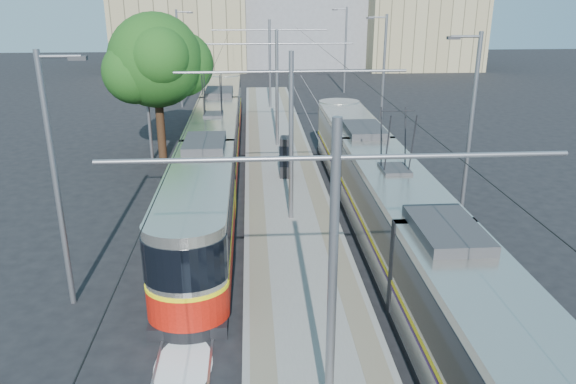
{
  "coord_description": "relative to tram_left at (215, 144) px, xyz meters",
  "views": [
    {
      "loc": [
        -1.62,
        -14.3,
        9.56
      ],
      "look_at": [
        -0.15,
        7.61,
        1.6
      ],
      "focal_mm": 35.0,
      "sensor_mm": 36.0,
      "label": 1
    }
  ],
  "objects": [
    {
      "name": "building_left",
      "position": [
        -6.4,
        44.93,
        5.85
      ],
      "size": [
        16.32,
        12.24,
        15.1
      ],
      "color": "tan",
      "rests_on": "ground"
    },
    {
      "name": "tactile_strip_left",
      "position": [
        2.15,
        1.93,
        -1.4
      ],
      "size": [
        0.7,
        50.0,
        0.01
      ],
      "primitive_type": "cube",
      "color": "gray",
      "rests_on": "platform"
    },
    {
      "name": "catenary",
      "position": [
        3.6,
        -0.91,
        2.82
      ],
      "size": [
        9.2,
        70.0,
        7.0
      ],
      "color": "slate",
      "rests_on": "platform"
    },
    {
      "name": "street_lamps",
      "position": [
        3.6,
        5.93,
        2.48
      ],
      "size": [
        15.18,
        38.22,
        8.0
      ],
      "color": "slate",
      "rests_on": "ground"
    },
    {
      "name": "tree",
      "position": [
        -2.94,
        3.27,
        4.0
      ],
      "size": [
        5.8,
        5.37,
        8.43
      ],
      "color": "#382314",
      "rests_on": "ground"
    },
    {
      "name": "ground",
      "position": [
        3.6,
        -15.07,
        -1.71
      ],
      "size": [
        160.0,
        160.0,
        0.0
      ],
      "primitive_type": "plane",
      "color": "black",
      "rests_on": "ground"
    },
    {
      "name": "tactile_strip_right",
      "position": [
        5.05,
        1.93,
        -1.4
      ],
      "size": [
        0.7,
        50.0,
        0.01
      ],
      "primitive_type": "cube",
      "color": "gray",
      "rests_on": "platform"
    },
    {
      "name": "shelter",
      "position": [
        3.72,
        -1.42,
        -0.31
      ],
      "size": [
        0.69,
        1.01,
        2.09
      ],
      "rotation": [
        0.0,
        0.0,
        -0.12
      ],
      "color": "black",
      "rests_on": "platform"
    },
    {
      "name": "platform",
      "position": [
        3.6,
        1.93,
        -1.56
      ],
      "size": [
        4.0,
        50.0,
        0.3
      ],
      "primitive_type": "cube",
      "color": "gray",
      "rests_on": "ground"
    },
    {
      "name": "tram_right",
      "position": [
        7.2,
        -10.04,
        0.15
      ],
      "size": [
        2.43,
        28.7,
        5.5
      ],
      "color": "black",
      "rests_on": "ground"
    },
    {
      "name": "rails",
      "position": [
        3.6,
        1.93,
        -1.69
      ],
      "size": [
        8.71,
        70.0,
        0.03
      ],
      "color": "gray",
      "rests_on": "ground"
    },
    {
      "name": "tram_left",
      "position": [
        0.0,
        0.0,
        0.0
      ],
      "size": [
        2.43,
        31.35,
        5.5
      ],
      "color": "black",
      "rests_on": "ground"
    },
    {
      "name": "building_right",
      "position": [
        23.6,
        42.93,
        4.65
      ],
      "size": [
        14.28,
        10.2,
        12.69
      ],
      "color": "tan",
      "rests_on": "ground"
    }
  ]
}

